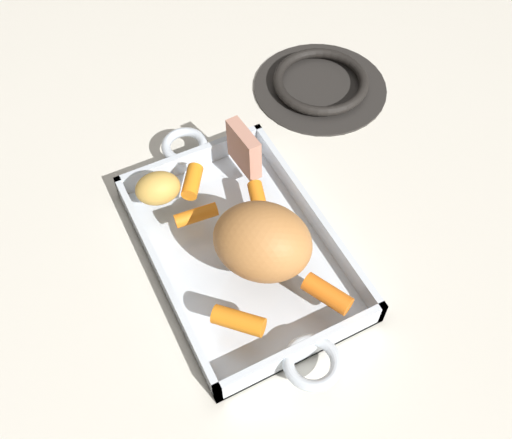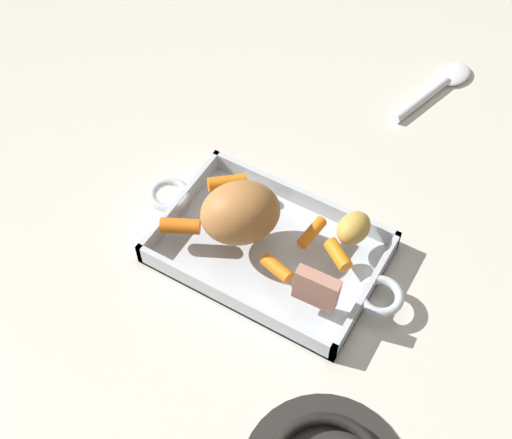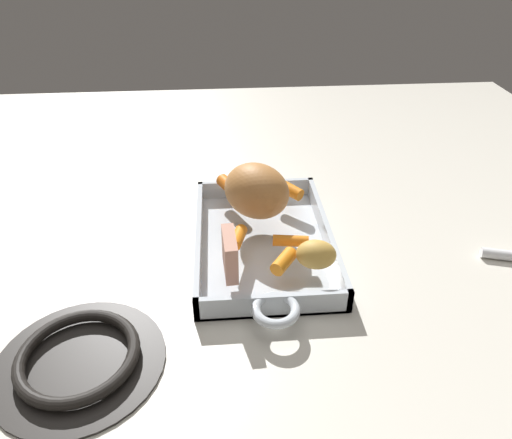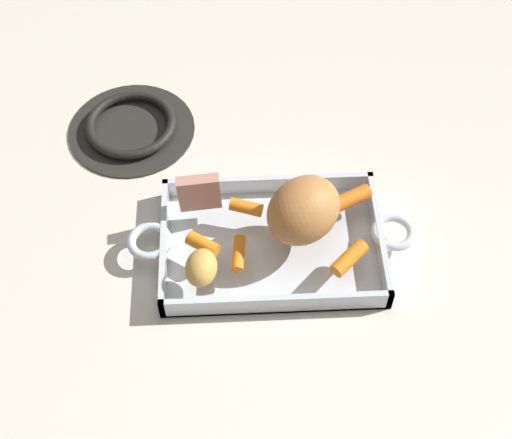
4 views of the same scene
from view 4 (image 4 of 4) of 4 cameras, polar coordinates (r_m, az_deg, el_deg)
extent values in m
plane|color=silver|center=(1.07, 1.24, -2.29)|extent=(1.62, 1.62, 0.00)
cube|color=silver|center=(1.07, 1.24, -2.15)|extent=(0.32, 0.22, 0.01)
cube|color=silver|center=(1.00, 1.60, -6.67)|extent=(0.32, 0.01, 0.04)
cube|color=silver|center=(1.12, 0.95, 2.70)|extent=(0.32, 0.01, 0.04)
cube|color=silver|center=(1.06, -7.22, -2.03)|extent=(0.01, 0.22, 0.04)
cube|color=silver|center=(1.08, 9.61, -1.39)|extent=(0.01, 0.22, 0.04)
torus|color=silver|center=(1.05, -8.36, -1.71)|extent=(0.07, 0.07, 0.01)
torus|color=silver|center=(1.07, 10.75, -0.99)|extent=(0.07, 0.07, 0.01)
ellipsoid|color=#B7773E|center=(1.01, 3.76, 0.73)|extent=(0.15, 0.15, 0.09)
cube|color=tan|center=(1.05, -4.49, 2.12)|extent=(0.06, 0.02, 0.06)
cylinder|color=orange|center=(1.06, -0.77, 0.97)|extent=(0.05, 0.03, 0.02)
cylinder|color=orange|center=(1.02, -4.22, -1.95)|extent=(0.05, 0.04, 0.02)
cylinder|color=orange|center=(1.07, 7.52, 1.68)|extent=(0.06, 0.05, 0.02)
cylinder|color=orange|center=(1.01, 7.35, -3.03)|extent=(0.06, 0.06, 0.03)
cylinder|color=orange|center=(1.01, -1.38, -2.68)|extent=(0.02, 0.06, 0.02)
ellipsoid|color=gold|center=(0.99, -4.33, -3.80)|extent=(0.05, 0.06, 0.04)
cylinder|color=#282623|center=(1.23, -9.74, 7.04)|extent=(0.21, 0.21, 0.01)
torus|color=black|center=(1.23, -9.81, 7.39)|extent=(0.15, 0.15, 0.02)
camera|label=1|loc=(0.65, 39.49, 19.04)|focal=40.92mm
camera|label=2|loc=(1.12, -22.53, 50.56)|focal=48.99mm
camera|label=3|loc=(0.96, -40.20, 15.63)|focal=33.12mm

